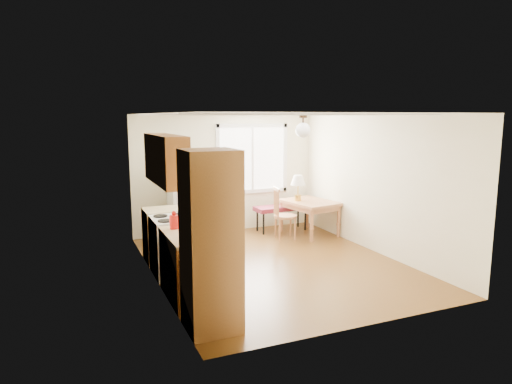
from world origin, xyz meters
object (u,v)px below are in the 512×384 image
bench (282,209)px  refrigerator (187,201)px  chair (281,210)px  dining_table (310,206)px

bench → refrigerator: bearing=179.2°
bench → chair: size_ratio=1.15×
refrigerator → chair: bearing=-17.2°
bench → dining_table: (0.40, -0.52, 0.13)m
refrigerator → bench: 2.13m
refrigerator → chair: size_ratio=1.56×
dining_table → chair: (-0.74, -0.14, -0.01)m
refrigerator → bench: (2.10, 0.08, -0.34)m
refrigerator → dining_table: 2.55m
bench → dining_table: size_ratio=0.95×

